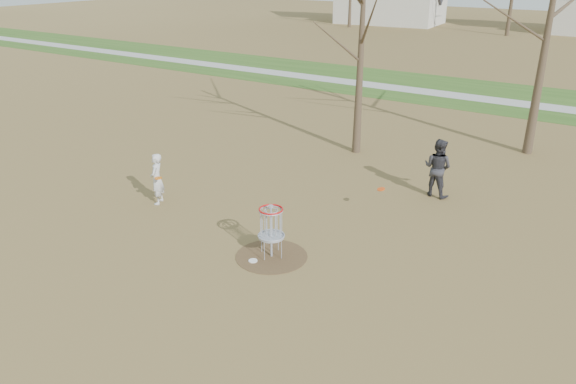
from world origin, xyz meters
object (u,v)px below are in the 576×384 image
object	(u,v)px
player_throwing	(438,168)
disc_golf_basket	(271,223)
player_standing	(157,179)
disc_grounded	(253,261)

from	to	relation	value
player_throwing	disc_golf_basket	world-z (taller)	player_throwing
player_standing	player_throwing	distance (m)	8.53
player_throwing	disc_grounded	distance (m)	6.92
player_standing	disc_golf_basket	size ratio (longest dim) A/B	1.16
player_standing	disc_golf_basket	bearing A→B (deg)	53.36
player_throwing	disc_golf_basket	size ratio (longest dim) A/B	1.36
player_throwing	disc_grounded	world-z (taller)	player_throwing
player_throwing	disc_grounded	size ratio (longest dim) A/B	8.32
player_standing	disc_grounded	bearing A→B (deg)	47.35
player_standing	disc_golf_basket	world-z (taller)	player_standing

